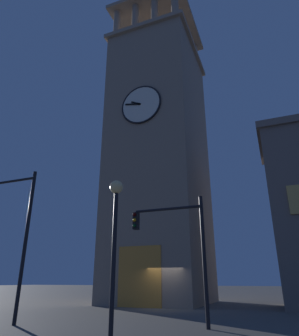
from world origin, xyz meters
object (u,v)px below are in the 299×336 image
at_px(traffic_signal_near, 178,238).
at_px(traffic_signal_mid, 11,219).
at_px(clocktower, 160,156).
at_px(street_lamp, 115,223).

height_order(traffic_signal_near, traffic_signal_mid, traffic_signal_mid).
distance_m(clocktower, traffic_signal_mid, 16.54).
bearing_deg(traffic_signal_near, clocktower, -67.10).
distance_m(traffic_signal_near, street_lamp, 3.99).
bearing_deg(clocktower, street_lamp, 104.99).
height_order(traffic_signal_mid, street_lamp, traffic_signal_mid).
distance_m(clocktower, street_lamp, 19.15).
relative_size(clocktower, traffic_signal_near, 6.27).
relative_size(clocktower, traffic_signal_mid, 4.83).
height_order(traffic_signal_near, street_lamp, traffic_signal_near).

